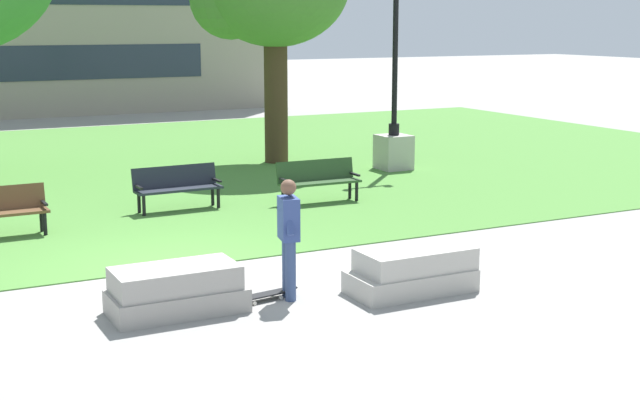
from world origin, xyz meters
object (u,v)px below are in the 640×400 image
concrete_block_center (176,291)px  person_skateboarder (289,232)px  park_bench_near_left (318,178)px  lamp_post_left (394,128)px  concrete_block_left (413,271)px  skateboard (264,295)px  park_bench_far_left (177,185)px

concrete_block_center → person_skateboarder: 1.74m
concrete_block_center → park_bench_near_left: 7.62m
lamp_post_left → concrete_block_left: bearing=-120.2°
concrete_block_center → skateboard: concrete_block_center is taller
skateboard → lamp_post_left: size_ratio=0.19×
person_skateboarder → lamp_post_left: bearing=50.9°
skateboard → park_bench_near_left: (3.78, 5.76, 0.45)m
lamp_post_left → park_bench_near_left: bearing=-141.4°
park_bench_near_left → park_bench_far_left: same height
park_bench_near_left → park_bench_far_left: 3.01m
concrete_block_center → park_bench_near_left: size_ratio=0.99×
concrete_block_left → lamp_post_left: 10.84m
concrete_block_center → park_bench_near_left: park_bench_near_left is taller
lamp_post_left → person_skateboarder: bearing=-129.1°
park_bench_far_left → park_bench_near_left: bearing=-12.1°
person_skateboarder → skateboard: size_ratio=1.65×
skateboard → park_bench_far_left: bearing=82.5°
concrete_block_left → park_bench_far_left: size_ratio=0.99×
concrete_block_left → skateboard: bearing=164.3°
person_skateboarder → park_bench_near_left: size_ratio=0.94×
park_bench_far_left → lamp_post_left: (6.70, 2.37, 0.56)m
concrete_block_center → park_bench_far_left: park_bench_far_left is taller
skateboard → lamp_post_left: lamp_post_left is taller
skateboard → park_bench_near_left: park_bench_near_left is taller
park_bench_far_left → lamp_post_left: bearing=19.5°
person_skateboarder → skateboard: person_skateboarder is taller
person_skateboarder → lamp_post_left: lamp_post_left is taller
concrete_block_center → concrete_block_left: size_ratio=1.00×
person_skateboarder → concrete_block_left: bearing=-16.4°
person_skateboarder → lamp_post_left: 11.38m
park_bench_near_left → concrete_block_left: bearing=-104.9°
skateboard → person_skateboarder: bearing=-12.1°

